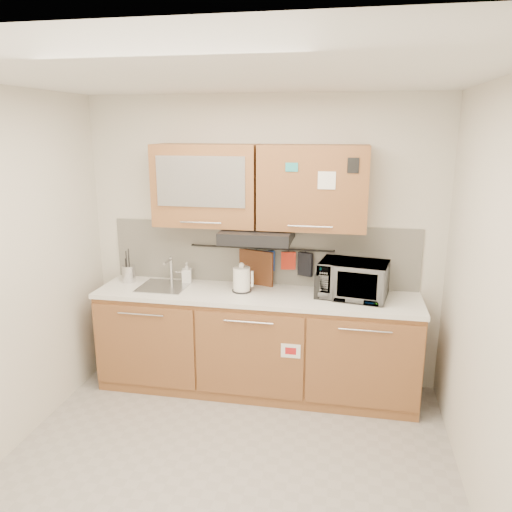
% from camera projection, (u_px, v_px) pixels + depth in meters
% --- Properties ---
extents(floor, '(3.20, 3.20, 0.00)m').
position_uv_depth(floor, '(223.00, 474.00, 3.43)').
color(floor, '#9E9993').
rests_on(floor, ground).
extents(ceiling, '(3.20, 3.20, 0.00)m').
position_uv_depth(ceiling, '(216.00, 75.00, 2.78)').
color(ceiling, white).
rests_on(ceiling, wall_back).
extents(wall_back, '(3.20, 0.00, 3.20)m').
position_uv_depth(wall_back, '(262.00, 243.00, 4.53)').
color(wall_back, silver).
rests_on(wall_back, ground).
extents(wall_right, '(0.00, 3.00, 3.00)m').
position_uv_depth(wall_right, '(494.00, 313.00, 2.82)').
color(wall_right, silver).
rests_on(wall_right, ground).
extents(base_cabinet, '(2.80, 0.64, 0.88)m').
position_uv_depth(base_cabinet, '(256.00, 347.00, 4.46)').
color(base_cabinet, '#A96C3C').
rests_on(base_cabinet, floor).
extents(countertop, '(2.82, 0.62, 0.04)m').
position_uv_depth(countertop, '(256.00, 295.00, 4.34)').
color(countertop, white).
rests_on(countertop, base_cabinet).
extents(backsplash, '(2.80, 0.02, 0.56)m').
position_uv_depth(backsplash, '(262.00, 254.00, 4.55)').
color(backsplash, silver).
rests_on(backsplash, countertop).
extents(upper_cabinets, '(1.82, 0.37, 0.70)m').
position_uv_depth(upper_cabinets, '(258.00, 186.00, 4.23)').
color(upper_cabinets, '#A96C3C').
rests_on(upper_cabinets, wall_back).
extents(range_hood, '(0.60, 0.46, 0.10)m').
position_uv_depth(range_hood, '(257.00, 235.00, 4.26)').
color(range_hood, black).
rests_on(range_hood, upper_cabinets).
extents(sink, '(0.42, 0.40, 0.26)m').
position_uv_depth(sink, '(164.00, 286.00, 4.50)').
color(sink, silver).
rests_on(sink, countertop).
extents(utensil_rail, '(1.30, 0.02, 0.02)m').
position_uv_depth(utensil_rail, '(261.00, 248.00, 4.49)').
color(utensil_rail, black).
rests_on(utensil_rail, backsplash).
extents(utensil_crock, '(0.15, 0.15, 0.31)m').
position_uv_depth(utensil_crock, '(129.00, 273.00, 4.64)').
color(utensil_crock, silver).
rests_on(utensil_crock, countertop).
extents(kettle, '(0.19, 0.17, 0.26)m').
position_uv_depth(kettle, '(242.00, 280.00, 4.35)').
color(kettle, white).
rests_on(kettle, countertop).
extents(toaster, '(0.29, 0.18, 0.21)m').
position_uv_depth(toaster, '(332.00, 286.00, 4.19)').
color(toaster, black).
rests_on(toaster, countertop).
extents(microwave, '(0.61, 0.46, 0.31)m').
position_uv_depth(microwave, '(353.00, 280.00, 4.20)').
color(microwave, '#999999').
rests_on(microwave, countertop).
extents(soap_bottle, '(0.10, 0.10, 0.19)m').
position_uv_depth(soap_bottle, '(187.00, 273.00, 4.60)').
color(soap_bottle, '#999999').
rests_on(soap_bottle, countertop).
extents(cutting_board, '(0.33, 0.13, 0.42)m').
position_uv_depth(cutting_board, '(256.00, 273.00, 4.55)').
color(cutting_board, brown).
rests_on(cutting_board, utensil_rail).
extents(oven_mitt, '(0.11, 0.07, 0.19)m').
position_uv_depth(oven_mitt, '(268.00, 261.00, 4.50)').
color(oven_mitt, navy).
rests_on(oven_mitt, utensil_rail).
extents(dark_pouch, '(0.14, 0.09, 0.21)m').
position_uv_depth(dark_pouch, '(305.00, 264.00, 4.44)').
color(dark_pouch, black).
rests_on(dark_pouch, utensil_rail).
extents(pot_holder, '(0.13, 0.04, 0.16)m').
position_uv_depth(pot_holder, '(288.00, 261.00, 4.46)').
color(pot_holder, red).
rests_on(pot_holder, utensil_rail).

